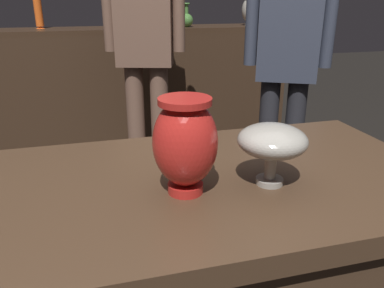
% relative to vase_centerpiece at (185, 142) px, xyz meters
% --- Properties ---
extents(back_display_shelf, '(2.60, 0.40, 0.99)m').
position_rel_vase_centerpiece_xyz_m(back_display_shelf, '(0.05, 2.26, -0.42)').
color(back_display_shelf, '#382619').
rests_on(back_display_shelf, ground_plane).
extents(vase_centerpiece, '(0.14, 0.14, 0.21)m').
position_rel_vase_centerpiece_xyz_m(vase_centerpiece, '(0.00, 0.00, 0.00)').
color(vase_centerpiece, red).
rests_on(vase_centerpiece, display_plinth).
extents(vase_tall_behind, '(0.16, 0.16, 0.14)m').
position_rel_vase_centerpiece_xyz_m(vase_tall_behind, '(0.20, -0.01, -0.01)').
color(vase_tall_behind, gray).
rests_on(vase_tall_behind, display_plinth).
extents(shelf_vase_far_right, '(0.13, 0.13, 0.21)m').
position_rel_vase_centerpiece_xyz_m(shelf_vase_far_right, '(1.09, 2.22, 0.19)').
color(shelf_vase_far_right, gray).
rests_on(shelf_vase_far_right, back_display_shelf).
extents(shelf_vase_left, '(0.07, 0.07, 0.21)m').
position_rel_vase_centerpiece_xyz_m(shelf_vase_left, '(-0.47, 2.32, 0.18)').
color(shelf_vase_left, '#E55B1E').
rests_on(shelf_vase_left, back_display_shelf).
extents(shelf_vase_center, '(0.07, 0.07, 0.23)m').
position_rel_vase_centerpiece_xyz_m(shelf_vase_center, '(0.05, 2.33, 0.19)').
color(shelf_vase_center, '#E55B1E').
rests_on(shelf_vase_center, back_display_shelf).
extents(shelf_vase_right, '(0.10, 0.10, 0.17)m').
position_rel_vase_centerpiece_xyz_m(shelf_vase_right, '(0.57, 2.19, 0.13)').
color(shelf_vase_right, '#477A38').
rests_on(shelf_vase_right, back_display_shelf).
extents(visitor_center_back, '(0.45, 0.27, 1.67)m').
position_rel_vase_centerpiece_xyz_m(visitor_center_back, '(0.16, 1.57, 0.07)').
color(visitor_center_back, brown).
rests_on(visitor_center_back, ground_plane).
extents(visitor_near_right, '(0.43, 0.31, 1.56)m').
position_rel_vase_centerpiece_xyz_m(visitor_near_right, '(0.88, 1.20, -0.00)').
color(visitor_near_right, '#232328').
rests_on(visitor_near_right, ground_plane).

